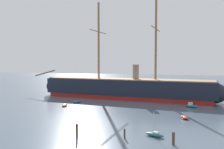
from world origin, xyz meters
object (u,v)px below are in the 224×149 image
(sailboat_far_left, at_px, (67,91))
(tall_ship, at_px, (126,88))
(dinghy_alongside_bow, at_px, (77,102))
(motorboat_distant_centre, at_px, (146,91))
(mooring_piling_left_pair, at_px, (173,138))
(dinghy_mid_left, at_px, (65,105))
(dinghy_mid_right, at_px, (185,117))
(mooring_piling_right_pair, at_px, (125,133))
(mooring_piling_nearest, at_px, (77,131))
(sailboat_foreground_right, at_px, (155,134))
(motorboat_alongside_stern, at_px, (191,106))
(seagull_in_flight, at_px, (75,66))

(sailboat_far_left, bearing_deg, tall_ship, -22.59)
(dinghy_alongside_bow, height_order, motorboat_distant_centre, motorboat_distant_centre)
(motorboat_distant_centre, relative_size, mooring_piling_left_pair, 1.95)
(dinghy_mid_left, relative_size, dinghy_mid_right, 0.97)
(mooring_piling_right_pair, bearing_deg, mooring_piling_nearest, -161.29)
(dinghy_mid_left, distance_m, mooring_piling_left_pair, 37.75)
(mooring_piling_nearest, xyz_separation_m, mooring_piling_right_pair, (7.26, 2.46, -0.43))
(sailboat_foreground_right, distance_m, dinghy_alongside_bow, 36.54)
(dinghy_mid_right, bearing_deg, dinghy_alongside_bow, 158.91)
(motorboat_distant_centre, xyz_separation_m, mooring_piling_right_pair, (4.50, -56.96, 0.22))
(mooring_piling_right_pair, bearing_deg, dinghy_alongside_bow, 127.02)
(dinghy_mid_right, xyz_separation_m, motorboat_distant_centre, (-14.08, 40.77, 0.18))
(motorboat_alongside_stern, bearing_deg, dinghy_alongside_bow, -176.58)
(mooring_piling_left_pair, bearing_deg, mooring_piling_right_pair, 171.99)
(dinghy_alongside_bow, relative_size, motorboat_alongside_stern, 0.92)
(dinghy_mid_right, height_order, seagull_in_flight, seagull_in_flight)
(sailboat_far_left, xyz_separation_m, motorboat_distant_centre, (31.57, 5.84, 0.07))
(dinghy_mid_right, xyz_separation_m, motorboat_alongside_stern, (1.97, 13.79, 0.13))
(dinghy_alongside_bow, height_order, motorboat_alongside_stern, motorboat_alongside_stern)
(tall_ship, bearing_deg, mooring_piling_right_pair, -77.56)
(mooring_piling_right_pair, bearing_deg, mooring_piling_left_pair, -8.01)
(dinghy_alongside_bow, bearing_deg, sailboat_far_left, 122.90)
(sailboat_foreground_right, relative_size, dinghy_mid_right, 1.34)
(dinghy_alongside_bow, bearing_deg, seagull_in_flight, -66.26)
(dinghy_mid_left, height_order, motorboat_distant_centre, motorboat_distant_centre)
(dinghy_mid_left, distance_m, mooring_piling_right_pair, 31.24)
(dinghy_mid_right, height_order, sailboat_far_left, sailboat_far_left)
(dinghy_mid_right, bearing_deg, mooring_piling_right_pair, -120.60)
(tall_ship, relative_size, mooring_piling_nearest, 28.72)
(motorboat_alongside_stern, distance_m, motorboat_distant_centre, 31.39)
(dinghy_mid_left, xyz_separation_m, motorboat_alongside_stern, (33.69, 7.95, 0.13))
(tall_ship, distance_m, seagull_in_flight, 30.02)
(dinghy_alongside_bow, distance_m, mooring_piling_right_pair, 35.10)
(sailboat_foreground_right, bearing_deg, sailboat_far_left, 129.69)
(dinghy_alongside_bow, xyz_separation_m, motorboat_distant_centre, (16.63, 28.93, 0.18))
(sailboat_far_left, height_order, motorboat_distant_centre, sailboat_far_left)
(seagull_in_flight, bearing_deg, motorboat_distant_centre, 78.57)
(mooring_piling_nearest, distance_m, mooring_piling_right_pair, 7.68)
(sailboat_foreground_right, relative_size, mooring_piling_left_pair, 2.21)
(dinghy_alongside_bow, bearing_deg, sailboat_foreground_right, -45.21)
(seagull_in_flight, bearing_deg, tall_ship, 80.11)
(dinghy_mid_left, height_order, dinghy_mid_right, dinghy_mid_right)
(motorboat_distant_centre, height_order, mooring_piling_left_pair, mooring_piling_left_pair)
(motorboat_alongside_stern, relative_size, mooring_piling_left_pair, 1.81)
(mooring_piling_nearest, height_order, mooring_piling_left_pair, mooring_piling_nearest)
(tall_ship, bearing_deg, dinghy_mid_right, -52.12)
(mooring_piling_nearest, height_order, seagull_in_flight, seagull_in_flight)
(dinghy_alongside_bow, distance_m, mooring_piling_left_pair, 40.97)
(dinghy_alongside_bow, xyz_separation_m, mooring_piling_nearest, (13.87, -30.49, 0.83))
(tall_ship, relative_size, dinghy_mid_right, 21.33)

